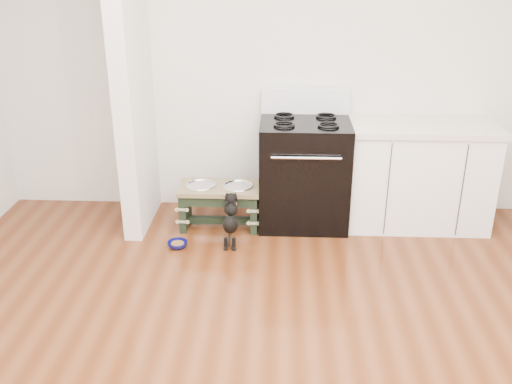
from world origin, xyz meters
The scene contains 7 objects.
room_shell centered at (0.00, 0.00, 1.62)m, with size 5.00×5.00×5.00m.
partition_wall centered at (-1.18, 2.10, 1.35)m, with size 0.15×0.80×2.70m, color silver.
oven_range centered at (0.25, 2.16, 0.48)m, with size 0.76×0.69×1.14m.
cabinet_run centered at (1.23, 2.18, 0.45)m, with size 1.24×0.64×0.91m.
dog_feeder centered at (-0.48, 2.01, 0.27)m, with size 0.69×0.37×0.39m.
puppy centered at (-0.35, 1.69, 0.23)m, with size 0.12×0.36×0.42m.
floor_bowl centered at (-0.78, 1.60, 0.03)m, with size 0.19×0.19×0.05m.
Camera 1 is at (0.05, -2.48, 2.24)m, focal length 40.00 mm.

